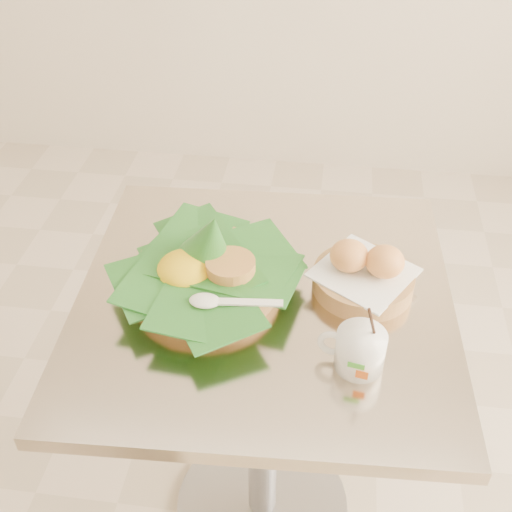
# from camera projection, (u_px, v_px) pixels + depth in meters

# --- Properties ---
(cafe_table) EXTENTS (0.73, 0.73, 0.75)m
(cafe_table) POSITION_uv_depth(u_px,v_px,m) (264.00, 372.00, 1.34)
(cafe_table) COLOR gray
(cafe_table) RESTS_ON floor
(rice_basket) EXTENTS (0.34, 0.34, 0.17)m
(rice_basket) POSITION_uv_depth(u_px,v_px,m) (206.00, 268.00, 1.19)
(rice_basket) COLOR tan
(rice_basket) RESTS_ON cafe_table
(bread_basket) EXTENTS (0.22, 0.22, 0.10)m
(bread_basket) POSITION_uv_depth(u_px,v_px,m) (364.00, 274.00, 1.20)
(bread_basket) COLOR tan
(bread_basket) RESTS_ON cafe_table
(coffee_mug) EXTENTS (0.11, 0.09, 0.14)m
(coffee_mug) POSITION_uv_depth(u_px,v_px,m) (359.00, 349.00, 1.04)
(coffee_mug) COLOR white
(coffee_mug) RESTS_ON cafe_table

